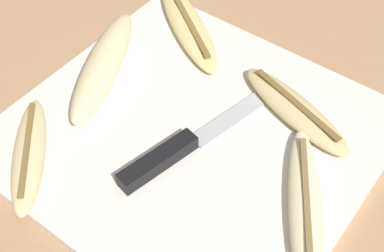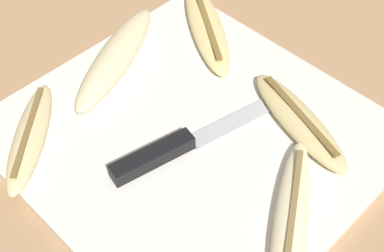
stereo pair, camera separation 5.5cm
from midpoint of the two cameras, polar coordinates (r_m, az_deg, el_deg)
The scene contains 8 objects.
ground_plane at distance 0.63m, azimuth 2.50°, elevation -1.44°, with size 4.00×4.00×0.00m, color tan.
cutting_board at distance 0.62m, azimuth 2.51°, elevation -1.09°, with size 0.40×0.38×0.01m.
knife at distance 0.59m, azimuth 0.40°, elevation -2.76°, with size 0.07×0.23×0.02m.
banana_cream_curved at distance 0.69m, azimuth -5.88°, elevation 7.23°, with size 0.13×0.20×0.03m.
banana_spotted_left at distance 0.63m, azimuth 13.80°, elevation 0.43°, with size 0.17×0.09×0.02m.
banana_golden_short at distance 0.74m, azimuth 3.69°, elevation 10.49°, with size 0.19×0.15×0.02m.
banana_pale_long at distance 0.55m, azimuth 13.36°, elevation -10.00°, with size 0.14×0.19×0.02m.
banana_ripe_center at distance 0.62m, azimuth -14.51°, elevation -1.20°, with size 0.14×0.14×0.02m.
Camera 2 is at (0.28, -0.28, 0.49)m, focal length 50.00 mm.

